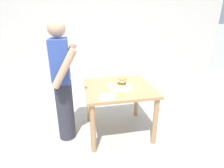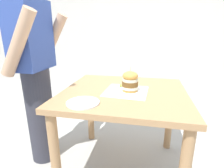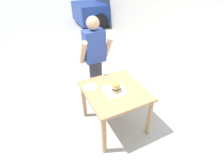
% 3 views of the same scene
% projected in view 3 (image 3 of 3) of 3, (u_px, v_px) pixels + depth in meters
% --- Properties ---
extents(ground_plane, '(80.00, 80.00, 0.00)m').
position_uv_depth(ground_plane, '(115.00, 123.00, 3.14)').
color(ground_plane, '#ADAAA3').
extents(patio_table, '(0.91, 0.98, 0.75)m').
position_uv_depth(patio_table, '(115.00, 96.00, 2.78)').
color(patio_table, tan).
rests_on(patio_table, ground).
extents(serving_paper, '(0.35, 0.35, 0.00)m').
position_uv_depth(serving_paper, '(114.00, 91.00, 2.69)').
color(serving_paper, white).
rests_on(serving_paper, patio_table).
extents(sandwich, '(0.13, 0.13, 0.20)m').
position_uv_depth(sandwich, '(116.00, 87.00, 2.63)').
color(sandwich, gold).
rests_on(sandwich, serving_paper).
extents(pickle_spear, '(0.03, 0.10, 0.02)m').
position_uv_depth(pickle_spear, '(119.00, 88.00, 2.73)').
color(pickle_spear, '#8EA83D').
rests_on(pickle_spear, serving_paper).
extents(side_plate_with_forks, '(0.22, 0.22, 0.02)m').
position_uv_depth(side_plate_with_forks, '(91.00, 87.00, 2.76)').
color(side_plate_with_forks, white).
rests_on(side_plate_with_forks, patio_table).
extents(diner_across_table, '(0.55, 0.35, 1.69)m').
position_uv_depth(diner_across_table, '(95.00, 61.00, 3.21)').
color(diner_across_table, '#33333D').
rests_on(diner_across_table, ground).
extents(parked_car_near_curb, '(4.25, 1.92, 1.60)m').
position_uv_depth(parked_car_near_curb, '(120.00, 5.00, 8.33)').
color(parked_car_near_curb, navy).
rests_on(parked_car_near_curb, ground).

